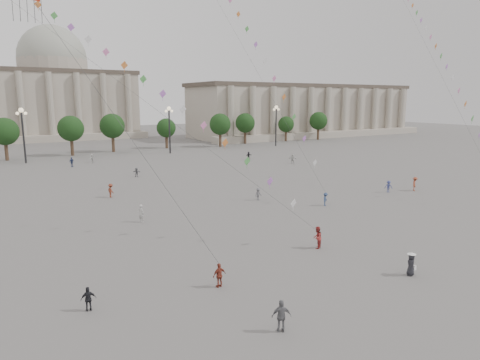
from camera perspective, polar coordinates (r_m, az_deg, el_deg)
ground at (r=33.58m, az=12.94°, el=-10.95°), size 360.00×360.00×0.00m
hall_east at (r=151.34m, az=8.77°, el=9.14°), size 84.00×26.22×17.20m
hall_central at (r=152.98m, az=-23.38°, el=10.60°), size 48.30×34.30×35.50m
tree_row at (r=102.78m, az=-18.90°, el=6.32°), size 137.12×5.12×8.00m
lamp_post_mid_west at (r=92.54m, az=-27.02°, el=6.53°), size 2.00×0.90×10.65m
lamp_post_mid_east at (r=99.44m, az=-9.41°, el=7.75°), size 2.00×0.90×10.65m
lamp_post_far_east at (r=114.08m, az=4.84°, el=8.22°), size 2.00×0.90×10.65m
person_crowd_0 at (r=84.49m, az=-21.54°, el=2.25°), size 1.14×0.87×1.81m
person_crowd_4 at (r=88.80m, az=-19.14°, el=2.75°), size 1.20×1.64×1.71m
person_crowd_6 at (r=52.61m, az=2.45°, el=-1.89°), size 1.09×0.77×1.54m
person_crowd_7 at (r=83.47m, az=7.03°, el=2.83°), size 1.75×1.29×1.83m
person_crowd_8 at (r=62.61m, az=22.29°, el=-0.49°), size 1.41×1.31×1.90m
person_crowd_9 at (r=88.63m, az=1.16°, el=3.29°), size 1.53×0.73×1.59m
person_crowd_12 at (r=70.43m, az=-13.62°, el=1.01°), size 1.28×1.28×1.48m
person_crowd_13 at (r=44.41m, az=-13.02°, el=-4.34°), size 0.63×0.77×1.83m
person_crowd_14 at (r=60.32m, az=19.19°, el=-0.82°), size 1.18×1.11×1.60m
person_crowd_17 at (r=56.53m, az=-16.85°, el=-1.35°), size 0.91×1.26×1.76m
tourist_0 at (r=28.90m, az=-2.76°, el=-12.56°), size 1.00×0.48×1.65m
tourist_3 at (r=23.94m, az=5.55°, el=-17.61°), size 1.14×0.86×1.80m
tourist_4 at (r=27.44m, az=-19.56°, el=-14.72°), size 0.91×0.47×1.48m
kite_flyer_0 at (r=36.42m, az=10.27°, el=-7.55°), size 1.15×1.09×1.87m
kite_flyer_1 at (r=50.86m, az=11.33°, el=-2.53°), size 1.15×1.04×1.55m
hat_person at (r=32.93m, az=21.85°, el=-10.31°), size 0.95×0.88×1.69m
dragon_kite at (r=30.85m, az=-26.30°, el=20.28°), size 5.80×4.22×20.76m
kite_train_west at (r=49.63m, az=-23.42°, el=18.81°), size 29.62×42.29×62.64m
kite_train_east at (r=75.91m, az=23.25°, el=18.06°), size 23.58×38.67×60.60m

